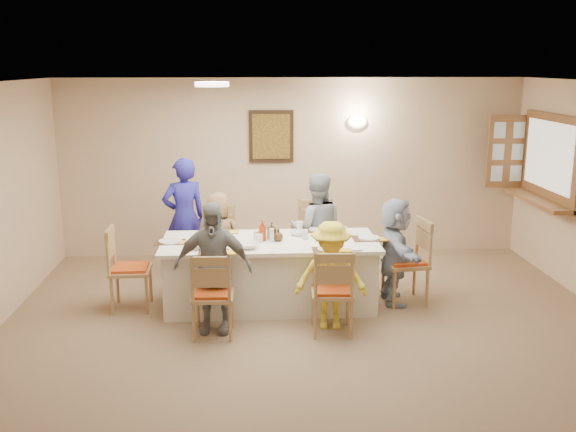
{
  "coord_description": "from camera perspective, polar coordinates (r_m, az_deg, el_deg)",
  "views": [
    {
      "loc": [
        -0.65,
        -5.44,
        2.68
      ],
      "look_at": [
        -0.2,
        1.4,
        1.05
      ],
      "focal_mm": 40.0,
      "sensor_mm": 36.0,
      "label": 1
    }
  ],
  "objects": [
    {
      "name": "ground",
      "position": [
        6.1,
        2.8,
        -12.7
      ],
      "size": [
        7.0,
        7.0,
        0.0
      ],
      "primitive_type": "plane",
      "color": "brown"
    },
    {
      "name": "room_walls",
      "position": [
        5.6,
        2.98,
        1.35
      ],
      "size": [
        7.0,
        7.0,
        7.0
      ],
      "color": "#D2B28A",
      "rests_on": "ground"
    },
    {
      "name": "wall_picture",
      "position": [
        8.97,
        -1.51,
        7.09
      ],
      "size": [
        0.62,
        0.05,
        0.72
      ],
      "color": "#382213",
      "rests_on": "room_walls"
    },
    {
      "name": "wall_sconce",
      "position": [
        9.05,
        6.19,
        8.35
      ],
      "size": [
        0.26,
        0.09,
        0.18
      ],
      "primitive_type": "ellipsoid",
      "color": "white",
      "rests_on": "room_walls"
    },
    {
      "name": "ceiling_light",
      "position": [
        6.95,
        -6.78,
        11.55
      ],
      "size": [
        0.36,
        0.36,
        0.05
      ],
      "primitive_type": "cylinder",
      "color": "white",
      "rests_on": "room_walls"
    },
    {
      "name": "serving_hatch",
      "position": [
        8.82,
        22.32,
        4.68
      ],
      "size": [
        0.06,
        1.5,
        1.15
      ],
      "primitive_type": "cube",
      "color": "brown",
      "rests_on": "room_walls"
    },
    {
      "name": "hatch_sill",
      "position": [
        8.85,
        21.32,
        1.34
      ],
      "size": [
        0.3,
        1.5,
        0.05
      ],
      "primitive_type": "cube",
      "color": "brown",
      "rests_on": "room_walls"
    },
    {
      "name": "shutter_door",
      "position": [
        9.4,
        18.89,
        5.44
      ],
      "size": [
        0.55,
        0.04,
        1.0
      ],
      "primitive_type": "cube",
      "color": "brown",
      "rests_on": "room_walls"
    },
    {
      "name": "dining_table",
      "position": [
        7.27,
        -1.62,
        -5.09
      ],
      "size": [
        2.4,
        1.02,
        0.76
      ],
      "primitive_type": "cube",
      "color": "white",
      "rests_on": "ground"
    },
    {
      "name": "chair_back_left",
      "position": [
        8.0,
        -6.14,
        -2.67
      ],
      "size": [
        0.47,
        0.47,
        0.96
      ],
      "primitive_type": null,
      "rotation": [
        0.0,
        0.0,
        0.01
      ],
      "color": "tan",
      "rests_on": "ground"
    },
    {
      "name": "chair_back_right",
      "position": [
        8.03,
        2.44,
        -2.34
      ],
      "size": [
        0.52,
        0.52,
        1.01
      ],
      "primitive_type": null,
      "rotation": [
        0.0,
        0.0,
        -0.07
      ],
      "color": "tan",
      "rests_on": "ground"
    },
    {
      "name": "chair_front_left",
      "position": [
        6.49,
        -6.69,
        -6.83
      ],
      "size": [
        0.44,
        0.44,
        0.89
      ],
      "primitive_type": null,
      "rotation": [
        0.0,
        0.0,
        3.1
      ],
      "color": "tan",
      "rests_on": "ground"
    },
    {
      "name": "chair_front_right",
      "position": [
        6.54,
        3.94,
        -6.59
      ],
      "size": [
        0.46,
        0.46,
        0.9
      ],
      "primitive_type": null,
      "rotation": [
        0.0,
        0.0,
        3.09
      ],
      "color": "tan",
      "rests_on": "ground"
    },
    {
      "name": "chair_left_end",
      "position": [
        7.35,
        -13.83,
        -4.51
      ],
      "size": [
        0.46,
        0.46,
        0.94
      ],
      "primitive_type": null,
      "rotation": [
        0.0,
        0.0,
        1.6
      ],
      "color": "tan",
      "rests_on": "ground"
    },
    {
      "name": "chair_right_end",
      "position": [
        7.45,
        10.41,
        -3.97
      ],
      "size": [
        0.52,
        0.52,
        0.98
      ],
      "primitive_type": null,
      "rotation": [
        0.0,
        0.0,
        -1.45
      ],
      "color": "tan",
      "rests_on": "ground"
    },
    {
      "name": "diner_back_left",
      "position": [
        7.86,
        -6.19,
        -2.12
      ],
      "size": [
        0.65,
        0.48,
        1.18
      ],
      "primitive_type": "imported",
      "rotation": [
        0.0,
        0.0,
        3.05
      ],
      "color": "olive",
      "rests_on": "ground"
    },
    {
      "name": "diner_back_right",
      "position": [
        7.87,
        2.55,
        -1.21
      ],
      "size": [
        0.7,
        0.56,
        1.4
      ],
      "primitive_type": "imported",
      "rotation": [
        0.0,
        0.0,
        3.12
      ],
      "color": "#9298A5",
      "rests_on": "ground"
    },
    {
      "name": "diner_front_left",
      "position": [
        6.53,
        -6.69,
        -4.55
      ],
      "size": [
        0.89,
        0.57,
        1.36
      ],
      "primitive_type": "imported",
      "rotation": [
        0.0,
        0.0,
        -0.15
      ],
      "color": "gray",
      "rests_on": "ground"
    },
    {
      "name": "diner_front_right",
      "position": [
        6.61,
        3.82,
        -5.29
      ],
      "size": [
        0.82,
        0.58,
        1.13
      ],
      "primitive_type": "imported",
      "rotation": [
        0.0,
        0.0,
        -0.11
      ],
      "color": "yellow",
      "rests_on": "ground"
    },
    {
      "name": "diner_right_end",
      "position": [
        7.38,
        9.47,
        -3.07
      ],
      "size": [
        1.16,
        0.42,
        1.23
      ],
      "primitive_type": "imported",
      "rotation": [
        0.0,
        0.0,
        1.55
      ],
      "color": "#ADBAD2",
      "rests_on": "ground"
    },
    {
      "name": "caregiver",
      "position": [
        8.3,
        -9.2,
        -0.11
      ],
      "size": [
        0.79,
        0.72,
        1.54
      ],
      "primitive_type": "imported",
      "rotation": [
        0.0,
        0.0,
        3.48
      ],
      "color": "#2926A5",
      "rests_on": "ground"
    },
    {
      "name": "placemat_fl",
      "position": [
        6.75,
        -6.6,
        -3.2
      ],
      "size": [
        0.32,
        0.24,
        0.01
      ],
      "primitive_type": "cube",
      "color": "#472B19",
      "rests_on": "dining_table"
    },
    {
      "name": "plate_fl",
      "position": [
        6.75,
        -6.61,
        -3.12
      ],
      "size": [
        0.25,
        0.25,
        0.02
      ],
      "primitive_type": "cylinder",
      "color": "white",
      "rests_on": "dining_table"
    },
    {
      "name": "napkin_fl",
      "position": [
        6.7,
        -5.09,
        -3.25
      ],
      "size": [
        0.15,
        0.15,
        0.01
      ],
      "primitive_type": "cube",
      "color": "gold",
      "rests_on": "dining_table"
    },
    {
      "name": "placemat_fr",
      "position": [
        6.8,
        3.56,
        -3.03
      ],
      "size": [
        0.33,
        0.24,
        0.01
      ],
      "primitive_type": "cube",
      "color": "#472B19",
      "rests_on": "dining_table"
    },
    {
      "name": "plate_fr",
      "position": [
        6.8,
        3.56,
        -2.95
      ],
      "size": [
        0.23,
        0.23,
        0.01
      ],
      "primitive_type": "cylinder",
      "color": "white",
      "rests_on": "dining_table"
    },
    {
      "name": "napkin_fr",
      "position": [
        6.77,
        5.13,
        -3.06
      ],
      "size": [
        0.13,
        0.13,
        0.01
      ],
      "primitive_type": "cube",
      "color": "gold",
      "rests_on": "dining_table"
    },
    {
      "name": "placemat_bl",
      "position": [
        7.56,
        -6.31,
        -1.39
      ],
      "size": [
        0.34,
        0.25,
        0.01
      ],
      "primitive_type": "cube",
      "color": "#472B19",
      "rests_on": "dining_table"
    },
    {
      "name": "plate_bl",
      "position": [
        7.56,
        -6.31,
        -1.32
      ],
      "size": [
        0.24,
        0.24,
        0.01
      ],
      "primitive_type": "cylinder",
      "color": "white",
      "rests_on": "dining_table"
    },
    {
      "name": "napkin_bl",
      "position": [
        7.51,
        -4.95,
        -1.42
      ],
      "size": [
        0.14,
        0.14,
        0.01
      ],
      "primitive_type": "cube",
      "color": "gold",
      "rests_on": "dining_table"
    },
    {
      "name": "placemat_br",
      "position": [
        7.6,
        2.77,
        -1.25
      ],
      "size": [
        0.38,
        0.28,
        0.01
      ],
      "primitive_type": "cube",
      "color": "#472B19",
      "rests_on": "dining_table"
    },
    {
      "name": "plate_br",
      "position": [
        7.6,
        2.77,
        -1.18
      ],
      "size": [
        0.24,
        0.24,
        0.01
      ],
      "primitive_type": "cylinder",
      "color": "white",
      "rests_on": "dining_table"
    },
    {
      "name": "napkin_br",
      "position": [
        7.57,
        4.16,
        -1.27
      ],
      "size": [
        0.14,
        0.14,
        0.01
      ],
      "primitive_type": "cube",
      "color": "gold",
      "rests_on": "dining_table"
    },
    {
      "name": "placemat_le",
      "position": [
        7.2,
        -10.43,
        -2.29
      ],
      "size": [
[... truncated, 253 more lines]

